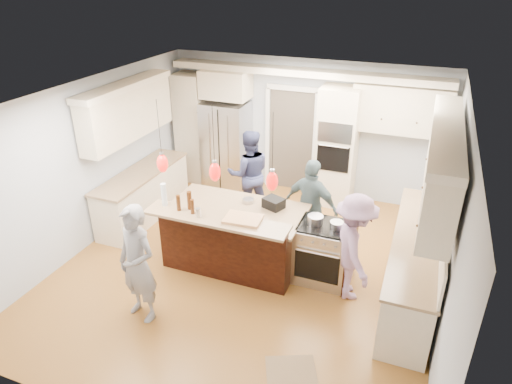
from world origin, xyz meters
The scene contains 23 objects.
ground_plane centered at (0.00, 0.00, 0.00)m, with size 6.00×6.00×0.00m, color #A06A2C.
room_shell centered at (0.00, 0.00, 1.82)m, with size 5.54×6.04×2.72m.
refrigerator centered at (-1.55, 2.64, 0.90)m, with size 0.90×0.70×1.80m, color #B7B7BC.
oven_column centered at (0.75, 2.67, 1.15)m, with size 0.72×0.69×2.30m.
back_upper_cabinets centered at (-0.75, 2.76, 1.67)m, with size 5.30×0.61×2.54m.
right_counter_run centered at (2.44, 0.30, 1.06)m, with size 0.64×3.10×2.51m.
left_cabinets centered at (-2.44, 0.80, 1.06)m, with size 0.64×2.30×2.51m.
kitchen_island centered at (-0.25, 0.07, 0.49)m, with size 2.10×1.46×1.12m.
island_range centered at (1.16, 0.15, 0.46)m, with size 0.82×0.71×0.92m.
pendant_lights centered at (-0.25, -0.51, 1.80)m, with size 1.75×0.15×1.03m.
person_bar_end centered at (-0.90, -1.52, 0.82)m, with size 0.60×0.39×1.65m, color gray.
person_far_left centered at (-0.62, 1.60, 0.83)m, with size 0.81×0.63×1.66m, color navy.
person_far_right centered at (0.75, 0.85, 0.79)m, with size 0.93×0.39×1.59m, color #4D656B.
person_range_side centered at (1.60, -0.08, 0.79)m, with size 1.02×0.59×1.58m, color #95749C.
floor_rug centered at (1.32, -1.91, 0.01)m, with size 0.58×0.85×0.01m, color olive.
water_bottle centered at (-1.10, -0.47, 1.29)m, with size 0.08×0.08×0.34m, color silver.
beer_bottle_a centered at (-0.71, -0.44, 1.26)m, with size 0.07×0.07×0.27m, color #3F1F0B.
beer_bottle_b centered at (-0.61, -0.55, 1.23)m, with size 0.06×0.06×0.22m, color #3F1F0B.
beer_bottle_c centered at (-0.83, -0.54, 1.24)m, with size 0.06×0.06×0.24m, color #3F1F0B.
drink_can centered at (-0.49, -0.60, 1.19)m, with size 0.07×0.07×0.13m, color #B7B7BC.
cutting_board centered at (0.13, -0.47, 1.14)m, with size 0.50×0.36×0.04m, color tan.
pot_large centered at (1.00, 0.13, 0.99)m, with size 0.22×0.22×0.13m, color #B7B7BC.
pot_small centered at (1.30, 0.13, 0.97)m, with size 0.19×0.19×0.10m, color #B7B7BC.
Camera 1 is at (2.25, -5.45, 4.25)m, focal length 32.00 mm.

